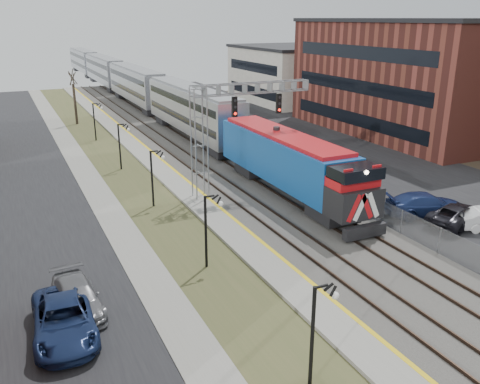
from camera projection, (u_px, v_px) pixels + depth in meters
street_west at (31, 192)px, 38.22m from camera, size 7.00×120.00×0.04m
sidewalk at (92, 184)px, 40.03m from camera, size 2.00×120.00×0.08m
grass_median at (130, 179)px, 41.23m from camera, size 4.00×120.00×0.06m
platform at (165, 173)px, 42.41m from camera, size 2.00×120.00×0.24m
ballast_bed at (220, 167)px, 44.42m from camera, size 8.00×120.00×0.20m
parking_lot at (334, 153)px, 49.27m from camera, size 16.00×120.00×0.04m
platform_edge at (175, 171)px, 42.72m from camera, size 0.24×120.00×0.01m
track_near at (199, 167)px, 43.56m from camera, size 1.58×120.00×0.15m
track_far at (236, 163)px, 44.97m from camera, size 1.58×120.00×0.15m
train at (131, 84)px, 76.59m from camera, size 3.00×108.65×5.33m
signal_gantry at (222, 121)px, 35.52m from camera, size 9.00×1.07×8.15m
lampposts at (204, 231)px, 26.28m from camera, size 0.14×62.14×4.00m
fence at (263, 154)px, 45.88m from camera, size 0.04×120.00×1.60m
buildings_east at (479, 84)px, 49.57m from camera, size 16.00×76.00×15.00m
bare_trees at (7, 147)px, 40.23m from camera, size 12.30×42.30×5.95m
car_lot_c at (458, 215)px, 31.99m from camera, size 5.19×3.35×1.33m
car_lot_d at (425, 205)px, 33.38m from camera, size 5.69×3.56×1.54m
car_lot_e at (307, 146)px, 48.52m from camera, size 5.06×2.76×1.63m
car_lot_f at (264, 136)px, 52.63m from camera, size 5.01×3.19×1.56m
car_street_a at (64, 320)px, 20.74m from camera, size 2.71×5.40×1.47m
car_street_b at (77, 298)px, 22.51m from camera, size 2.11×4.62×1.31m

